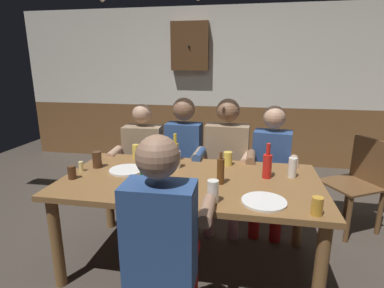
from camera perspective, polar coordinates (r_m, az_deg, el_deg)
The scene contains 26 objects.
ground_plane at distance 2.79m, azimuth 0.38°, elevation -19.19°, with size 7.82×7.82×0.00m, color #423A33.
back_wall_upper at distance 4.82m, azimuth 5.95°, elevation 15.73°, with size 6.52×0.12×1.47m, color silver.
back_wall_wainscot at distance 4.95m, azimuth 5.58°, elevation 1.89°, with size 6.52×0.12×0.90m, color brown.
dining_table at distance 2.33m, azimuth -0.35°, elevation -8.48°, with size 1.91×0.99×0.73m.
person_0 at distance 3.15m, azimuth -9.31°, elevation -2.20°, with size 0.55×0.56×1.17m.
person_1 at distance 3.02m, azimuth -1.82°, elevation -2.02°, with size 0.49×0.51×1.24m.
person_2 at distance 2.96m, azimuth 6.35°, elevation -2.41°, with size 0.57×0.53×1.24m.
person_3 at distance 2.97m, azimuth 14.48°, elevation -3.39°, with size 0.52×0.57×1.18m.
person_4 at distance 1.68m, azimuth -5.28°, elevation -16.70°, with size 0.50×0.50×1.25m.
chair_empty_near_right at distance 3.32m, azimuth 28.55°, elevation -6.11°, with size 0.60×0.60×0.88m.
table_candle at distance 2.59m, azimuth -20.00°, elevation -3.96°, with size 0.04×0.04×0.08m, color #F9E08C.
plate_0 at distance 2.50m, azimuth -12.08°, elevation -4.77°, with size 0.28×0.28×0.01m, color white.
plate_1 at distance 1.97m, azimuth 13.29°, elevation -10.41°, with size 0.28×0.28×0.01m, color white.
bottle_0 at distance 2.35m, azimuth 13.87°, elevation -3.80°, with size 0.07×0.07×0.27m.
bottle_1 at distance 1.95m, azimuth -8.63°, elevation -7.22°, with size 0.07×0.07×0.28m.
bottle_2 at distance 2.68m, azimuth -3.15°, elevation -1.21°, with size 0.06×0.06×0.24m.
bottle_3 at distance 2.18m, azimuth 5.36°, elevation -5.01°, with size 0.05×0.05×0.24m.
pint_glass_0 at distance 2.59m, azimuth 6.69°, elevation -2.71°, with size 0.07×0.07×0.11m, color #E5C64C.
pint_glass_1 at distance 2.51m, azimuth -2.98°, elevation -2.89°, with size 0.07×0.07×0.14m, color white.
pint_glass_2 at distance 2.45m, azimuth -21.50°, elevation -4.95°, with size 0.06×0.06×0.10m, color #4C2D19.
pint_glass_3 at distance 1.91m, azimuth 3.93°, elevation -8.81°, with size 0.07×0.07×0.14m, color white.
pint_glass_4 at distance 2.80m, azimuth -10.44°, elevation -1.38°, with size 0.06×0.06×0.13m, color #E5C64C.
pint_glass_5 at distance 2.42m, azimuth 18.24°, elevation -4.25°, with size 0.06×0.06×0.15m, color white.
pint_glass_6 at distance 2.63m, azimuth -17.30°, elevation -2.80°, with size 0.07×0.07×0.14m, color #4C2D19.
pint_glass_7 at distance 1.90m, azimuth 22.32°, elevation -10.68°, with size 0.06×0.06×0.11m, color gold.
wall_dart_cabinet at distance 4.77m, azimuth -0.42°, elevation 17.79°, with size 0.56×0.15×0.70m.
Camera 1 is at (0.41, -2.27, 1.57)m, focal length 28.57 mm.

